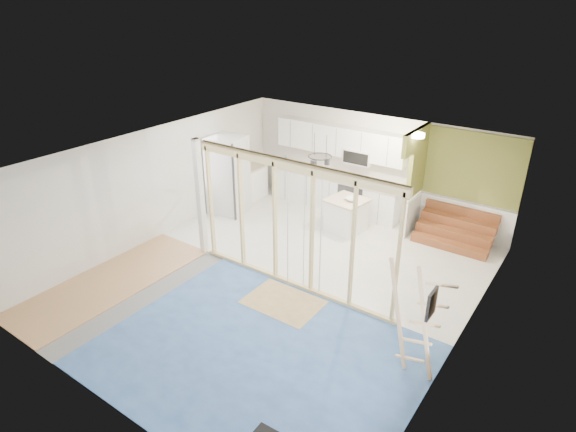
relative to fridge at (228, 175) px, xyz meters
The scene contains 16 objects.
room 3.64m from the fridge, 32.58° to the right, with size 7.01×8.01×2.61m.
floor_overlays 3.79m from the fridge, 31.15° to the right, with size 7.00×8.00×0.03m.
stud_frame 3.49m from the fridge, 34.51° to the right, with size 4.66×0.14×2.60m.
base_cabinets 2.09m from the fridge, 44.14° to the left, with size 4.45×2.24×0.93m.
upper_cabinets 3.01m from the fridge, 39.99° to the left, with size 3.60×0.41×0.85m.
green_partition 5.38m from the fridge, 18.47° to the left, with size 2.25×1.51×2.60m.
pot_rack 2.92m from the fridge, ahead, with size 0.52×0.52×0.72m.
sheathing_panel 7.65m from the fridge, 31.16° to the right, with size 0.02×4.00×2.60m, color tan.
electrical_panel 7.33m from the fridge, 27.34° to the right, with size 0.04×0.30×0.40m, color #3A3A3F.
ceiling_light 4.83m from the fridge, 13.20° to the left, with size 0.32×0.32×0.08m, color #FFEABF.
fridge is the anchor object (origin of this frame).
island 3.20m from the fridge, 13.73° to the left, with size 0.96×0.96×0.83m.
bowl 3.26m from the fridge, 13.20° to the left, with size 0.29×0.29×0.07m, color silver.
soap_bottle_a 1.85m from the fridge, 72.45° to the left, with size 0.10×0.10×0.27m, color #9DA0AF.
soap_bottle_b 3.82m from the fridge, 26.60° to the left, with size 0.09×0.10×0.21m, color white.
ladder 6.81m from the fridge, 25.25° to the right, with size 1.00×0.05×1.85m.
Camera 1 is at (4.86, -6.65, 5.30)m, focal length 30.00 mm.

